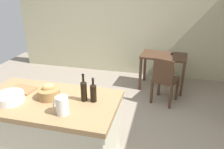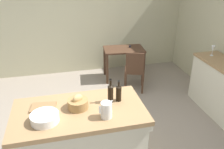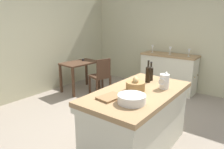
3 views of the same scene
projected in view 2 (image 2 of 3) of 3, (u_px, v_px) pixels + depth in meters
The scene contains 13 objects.
ground_plane at pixel (99, 135), 3.69m from camera, with size 6.76×6.76×0.00m, color gray.
wall_back at pixel (78, 19), 5.41m from camera, with size 5.32×0.12×2.60m, color #B7B28E.
island_table at pixel (81, 135), 3.00m from camera, with size 1.62×0.88×0.86m.
side_cabinet at pixel (223, 89), 4.09m from camera, with size 0.52×1.36×0.94m.
writing_desk at pixel (124, 53), 5.29m from camera, with size 0.94×0.63×0.79m.
wooden_chair at pixel (134, 70), 4.80m from camera, with size 0.51×0.51×0.90m.
pitcher at pixel (106, 110), 2.65m from camera, with size 0.17×0.13×0.24m.
wash_bowl at pixel (45, 118), 2.60m from camera, with size 0.32×0.32×0.10m, color silver.
bread_basket at pixel (78, 103), 2.84m from camera, with size 0.25×0.25×0.19m.
cutting_board at pixel (43, 107), 2.86m from camera, with size 0.30×0.21×0.02m, color olive.
wine_bottle_dark at pixel (119, 93), 2.97m from camera, with size 0.07×0.07×0.29m.
wine_bottle_amber at pixel (111, 93), 2.93m from camera, with size 0.07×0.07×0.33m.
wine_glass_middle at pixel (213, 49), 4.24m from camera, with size 0.07×0.07×0.19m.
Camera 2 is at (-0.48, -2.87, 2.48)m, focal length 37.09 mm.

